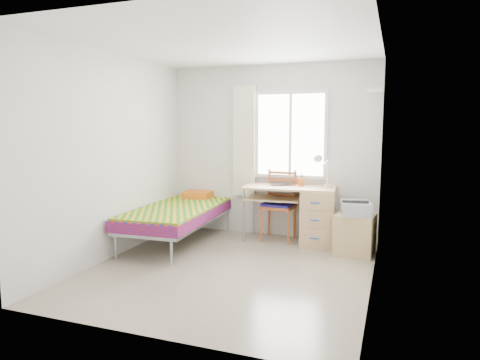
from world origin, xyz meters
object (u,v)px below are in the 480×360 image
chair (280,201)px  cabinet (355,234)px  desk (313,214)px  bed (181,212)px  printer (356,208)px

chair → cabinet: chair is taller
desk → cabinet: bearing=-30.1°
bed → cabinet: 2.46m
chair → bed: bearing=-150.2°
cabinet → printer: size_ratio=1.11×
bed → desk: size_ratio=1.60×
cabinet → printer: printer is taller
bed → printer: bearing=2.1°
desk → chair: size_ratio=1.30×
desk → chair: (-0.52, 0.09, 0.14)m
cabinet → desk: bearing=160.8°
desk → printer: size_ratio=2.76×
bed → cabinet: bearing=2.8°
bed → desk: bed is taller
chair → desk: bearing=-5.7°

